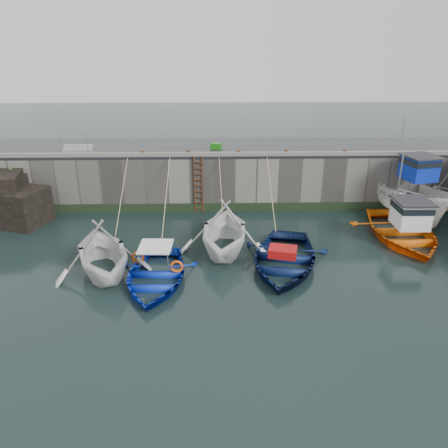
{
  "coord_description": "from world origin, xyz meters",
  "views": [
    {
      "loc": [
        -1.16,
        -13.08,
        8.76
      ],
      "look_at": [
        -0.71,
        5.21,
        1.2
      ],
      "focal_mm": 35.0,
      "sensor_mm": 36.0,
      "label": 1
    }
  ],
  "objects_px": {
    "bollard_a": "(142,153)",
    "boat_far_orange": "(403,231)",
    "ladder": "(198,185)",
    "bollard_c": "(238,153)",
    "boat_near_white": "(104,272)",
    "bollard_d": "(286,152)",
    "boat_near_blacktrim": "(224,250)",
    "boat_near_navy": "(283,265)",
    "bollard_e": "(344,152)",
    "fish_crate": "(216,146)",
    "boat_near_blue": "(155,281)",
    "bollard_b": "(189,153)",
    "boat_far_white": "(407,196)"
  },
  "relations": [
    {
      "from": "ladder",
      "to": "bollard_a",
      "type": "relative_size",
      "value": 11.43
    },
    {
      "from": "boat_near_blue",
      "to": "bollard_b",
      "type": "relative_size",
      "value": 17.36
    },
    {
      "from": "boat_near_white",
      "to": "bollard_b",
      "type": "bearing_deg",
      "value": 44.24
    },
    {
      "from": "ladder",
      "to": "boat_near_blue",
      "type": "height_order",
      "value": "ladder"
    },
    {
      "from": "boat_far_white",
      "to": "bollard_c",
      "type": "relative_size",
      "value": 24.86
    },
    {
      "from": "ladder",
      "to": "bollard_b",
      "type": "height_order",
      "value": "bollard_b"
    },
    {
      "from": "bollard_c",
      "to": "bollard_e",
      "type": "bearing_deg",
      "value": 0.0
    },
    {
      "from": "boat_far_orange",
      "to": "bollard_e",
      "type": "relative_size",
      "value": 21.45
    },
    {
      "from": "boat_near_white",
      "to": "bollard_c",
      "type": "distance_m",
      "value": 9.96
    },
    {
      "from": "bollard_e",
      "to": "fish_crate",
      "type": "bearing_deg",
      "value": 167.09
    },
    {
      "from": "fish_crate",
      "to": "bollard_d",
      "type": "bearing_deg",
      "value": -3.04
    },
    {
      "from": "boat_near_blacktrim",
      "to": "boat_far_white",
      "type": "relative_size",
      "value": 0.72
    },
    {
      "from": "bollard_a",
      "to": "bollard_e",
      "type": "relative_size",
      "value": 1.0
    },
    {
      "from": "boat_near_blue",
      "to": "bollard_e",
      "type": "height_order",
      "value": "bollard_e"
    },
    {
      "from": "ladder",
      "to": "bollard_e",
      "type": "xyz_separation_m",
      "value": [
        8.0,
        0.34,
        1.71
      ]
    },
    {
      "from": "bollard_b",
      "to": "fish_crate",
      "type": "bearing_deg",
      "value": 46.8
    },
    {
      "from": "boat_near_white",
      "to": "boat_near_navy",
      "type": "height_order",
      "value": "boat_near_white"
    },
    {
      "from": "boat_far_white",
      "to": "bollard_c",
      "type": "bearing_deg",
      "value": 160.89
    },
    {
      "from": "boat_near_white",
      "to": "boat_near_blacktrim",
      "type": "bearing_deg",
      "value": -0.33
    },
    {
      "from": "boat_near_blue",
      "to": "bollard_c",
      "type": "bearing_deg",
      "value": 67.22
    },
    {
      "from": "fish_crate",
      "to": "boat_near_blacktrim",
      "type": "bearing_deg",
      "value": -67.73
    },
    {
      "from": "bollard_c",
      "to": "bollard_d",
      "type": "xyz_separation_m",
      "value": [
        2.6,
        0.0,
        0.0
      ]
    },
    {
      "from": "bollard_d",
      "to": "boat_near_blacktrim",
      "type": "bearing_deg",
      "value": -123.49
    },
    {
      "from": "fish_crate",
      "to": "boat_near_navy",
      "type": "bearing_deg",
      "value": -51.96
    },
    {
      "from": "boat_near_navy",
      "to": "fish_crate",
      "type": "relative_size",
      "value": 9.58
    },
    {
      "from": "boat_near_navy",
      "to": "boat_near_blacktrim",
      "type": "bearing_deg",
      "value": 161.59
    },
    {
      "from": "boat_near_blacktrim",
      "to": "boat_far_white",
      "type": "bearing_deg",
      "value": 27.91
    },
    {
      "from": "bollard_e",
      "to": "boat_near_white",
      "type": "bearing_deg",
      "value": -148.26
    },
    {
      "from": "boat_far_white",
      "to": "bollard_b",
      "type": "distance_m",
      "value": 12.15
    },
    {
      "from": "boat_near_white",
      "to": "bollard_a",
      "type": "distance_m",
      "value": 8.02
    },
    {
      "from": "boat_near_blacktrim",
      "to": "boat_far_white",
      "type": "xyz_separation_m",
      "value": [
        10.1,
        4.28,
        1.07
      ]
    },
    {
      "from": "boat_near_blacktrim",
      "to": "boat_near_navy",
      "type": "bearing_deg",
      "value": -26.95
    },
    {
      "from": "boat_near_navy",
      "to": "boat_far_white",
      "type": "bearing_deg",
      "value": 50.89
    },
    {
      "from": "boat_far_white",
      "to": "bollard_a",
      "type": "bearing_deg",
      "value": 163.15
    },
    {
      "from": "bollard_a",
      "to": "boat_far_orange",
      "type": "bearing_deg",
      "value": -17.9
    },
    {
      "from": "boat_near_white",
      "to": "bollard_d",
      "type": "bearing_deg",
      "value": 18.7
    },
    {
      "from": "fish_crate",
      "to": "boat_far_orange",
      "type": "bearing_deg",
      "value": -13.02
    },
    {
      "from": "ladder",
      "to": "bollard_e",
      "type": "height_order",
      "value": "bollard_e"
    },
    {
      "from": "ladder",
      "to": "bollard_c",
      "type": "bearing_deg",
      "value": 8.67
    },
    {
      "from": "bollard_c",
      "to": "boat_far_orange",
      "type": "bearing_deg",
      "value": -28.35
    },
    {
      "from": "fish_crate",
      "to": "boat_near_white",
      "type": "bearing_deg",
      "value": -98.33
    },
    {
      "from": "boat_near_navy",
      "to": "bollard_b",
      "type": "height_order",
      "value": "bollard_b"
    },
    {
      "from": "ladder",
      "to": "bollard_d",
      "type": "distance_m",
      "value": 5.11
    },
    {
      "from": "boat_near_blue",
      "to": "boat_far_orange",
      "type": "distance_m",
      "value": 12.12
    },
    {
      "from": "ladder",
      "to": "boat_near_blue",
      "type": "distance_m",
      "value": 8.01
    },
    {
      "from": "fish_crate",
      "to": "bollard_b",
      "type": "height_order",
      "value": "fish_crate"
    },
    {
      "from": "fish_crate",
      "to": "bollard_c",
      "type": "bearing_deg",
      "value": -33.43
    },
    {
      "from": "bollard_c",
      "to": "boat_near_blacktrim",
      "type": "bearing_deg",
      "value": -99.69
    },
    {
      "from": "boat_near_blue",
      "to": "bollard_b",
      "type": "xyz_separation_m",
      "value": [
        1.03,
        8.03,
        3.3
      ]
    },
    {
      "from": "boat_far_orange",
      "to": "ladder",
      "type": "bearing_deg",
      "value": 159.52
    }
  ]
}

